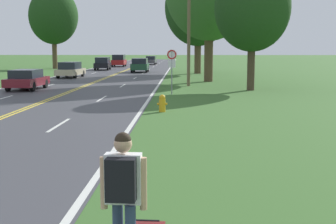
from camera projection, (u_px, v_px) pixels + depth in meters
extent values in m
cube|color=silver|center=(59.00, 125.00, 16.93)|extent=(0.12, 3.00, 0.00)
cube|color=silver|center=(102.00, 99.00, 25.85)|extent=(0.12, 3.00, 0.00)
cube|color=silver|center=(123.00, 86.00, 34.76)|extent=(0.12, 3.00, 0.00)
cube|color=silver|center=(135.00, 78.00, 43.67)|extent=(0.12, 3.00, 0.00)
cube|color=silver|center=(143.00, 73.00, 52.59)|extent=(0.12, 3.00, 0.00)
cube|color=silver|center=(149.00, 69.00, 61.50)|extent=(0.12, 3.00, 0.00)
cube|color=silver|center=(153.00, 67.00, 70.41)|extent=(0.12, 3.00, 0.00)
cube|color=silver|center=(157.00, 65.00, 79.32)|extent=(0.12, 3.00, 0.00)
cube|color=silver|center=(159.00, 63.00, 88.24)|extent=(0.12, 3.00, 0.00)
cube|color=silver|center=(162.00, 62.00, 97.15)|extent=(0.12, 3.00, 0.00)
cube|color=silver|center=(163.00, 61.00, 106.06)|extent=(0.12, 3.00, 0.00)
cube|color=silver|center=(3.00, 98.00, 26.02)|extent=(0.12, 3.00, 0.00)
cube|color=silver|center=(49.00, 86.00, 34.94)|extent=(0.12, 3.00, 0.00)
cube|color=silver|center=(76.00, 78.00, 43.85)|extent=(0.12, 3.00, 0.00)
cube|color=silver|center=(94.00, 73.00, 52.76)|extent=(0.12, 3.00, 0.00)
cube|color=silver|center=(107.00, 69.00, 61.68)|extent=(0.12, 3.00, 0.00)
cube|color=silver|center=(117.00, 67.00, 70.59)|extent=(0.12, 3.00, 0.00)
cube|color=silver|center=(124.00, 65.00, 79.50)|extent=(0.12, 3.00, 0.00)
cube|color=silver|center=(130.00, 63.00, 88.41)|extent=(0.12, 3.00, 0.00)
cube|color=silver|center=(135.00, 62.00, 97.33)|extent=(0.12, 3.00, 0.00)
cube|color=silver|center=(139.00, 61.00, 106.24)|extent=(0.12, 3.00, 0.00)
cube|color=white|center=(123.00, 178.00, 5.83)|extent=(0.46, 0.21, 0.63)
sphere|color=tan|center=(123.00, 144.00, 5.77)|extent=(0.23, 0.23, 0.23)
sphere|color=#2D2319|center=(123.00, 141.00, 5.77)|extent=(0.21, 0.21, 0.21)
cylinder|color=tan|center=(104.00, 183.00, 5.86)|extent=(0.09, 0.09, 0.67)
cylinder|color=tan|center=(143.00, 184.00, 5.82)|extent=(0.09, 0.09, 0.67)
cube|color=black|center=(121.00, 180.00, 5.65)|extent=(0.37, 0.19, 0.53)
cylinder|color=black|center=(147.00, 220.00, 5.98)|extent=(0.32, 0.04, 0.02)
cylinder|color=gold|center=(162.00, 105.00, 20.49)|extent=(0.28, 0.28, 0.57)
sphere|color=gold|center=(162.00, 98.00, 20.44)|extent=(0.27, 0.27, 0.27)
cylinder|color=gold|center=(166.00, 104.00, 20.47)|extent=(0.08, 0.10, 0.10)
cylinder|color=gold|center=(158.00, 104.00, 20.48)|extent=(0.08, 0.10, 0.10)
cylinder|color=gray|center=(172.00, 73.00, 28.05)|extent=(0.07, 0.07, 2.65)
cylinder|color=white|center=(172.00, 55.00, 27.89)|extent=(0.60, 0.02, 0.60)
torus|color=red|center=(172.00, 55.00, 27.88)|extent=(0.55, 0.07, 0.55)
cube|color=white|center=(172.00, 64.00, 27.96)|extent=(0.44, 0.02, 0.44)
cylinder|color=brown|center=(189.00, 19.00, 34.02)|extent=(0.24, 0.24, 9.80)
cylinder|color=brown|center=(209.00, 55.00, 39.07)|extent=(0.73, 0.73, 4.48)
cylinder|color=#473828|center=(251.00, 65.00, 30.93)|extent=(0.50, 0.50, 3.29)
ellipsoid|color=#1E4219|center=(252.00, 8.00, 30.43)|extent=(4.96, 4.96, 5.70)
cylinder|color=brown|center=(55.00, 53.00, 63.95)|extent=(0.66, 0.66, 4.31)
ellipsoid|color=#1E4219|center=(53.00, 16.00, 63.28)|extent=(6.61, 6.61, 7.60)
cylinder|color=brown|center=(198.00, 55.00, 51.68)|extent=(0.73, 0.73, 4.10)
ellipsoid|color=#1E4219|center=(198.00, 7.00, 50.99)|extent=(7.28, 7.28, 8.37)
cylinder|color=black|center=(22.00, 84.00, 32.84)|extent=(0.21, 0.63, 0.63)
cylinder|color=black|center=(45.00, 84.00, 32.75)|extent=(0.21, 0.63, 0.63)
cylinder|color=black|center=(8.00, 87.00, 30.28)|extent=(0.21, 0.63, 0.63)
cylinder|color=black|center=(33.00, 87.00, 30.20)|extent=(0.21, 0.63, 0.63)
cube|color=maroon|center=(27.00, 82.00, 31.49)|extent=(1.93, 4.21, 0.53)
cube|color=#1E232D|center=(26.00, 74.00, 31.25)|extent=(1.67, 2.33, 0.55)
cylinder|color=black|center=(67.00, 73.00, 46.13)|extent=(0.23, 0.64, 0.63)
cylinder|color=black|center=(83.00, 73.00, 46.00)|extent=(0.23, 0.64, 0.63)
cylinder|color=black|center=(58.00, 75.00, 43.42)|extent=(0.23, 0.64, 0.63)
cylinder|color=black|center=(75.00, 75.00, 43.29)|extent=(0.23, 0.64, 0.63)
cube|color=#C1B28E|center=(71.00, 72.00, 44.68)|extent=(2.04, 4.50, 0.54)
cube|color=#1E232D|center=(70.00, 66.00, 44.42)|extent=(1.72, 2.50, 0.67)
cylinder|color=black|center=(146.00, 70.00, 53.22)|extent=(0.21, 0.71, 0.71)
cylinder|color=black|center=(132.00, 70.00, 53.26)|extent=(0.21, 0.71, 0.71)
cylinder|color=black|center=(148.00, 69.00, 55.83)|extent=(0.21, 0.71, 0.71)
cylinder|color=black|center=(134.00, 69.00, 55.86)|extent=(0.21, 0.71, 0.71)
cube|color=#1E472D|center=(140.00, 67.00, 54.50)|extent=(1.91, 4.26, 0.70)
cube|color=#1E232D|center=(140.00, 61.00, 54.41)|extent=(1.68, 2.98, 0.61)
cylinder|color=black|center=(98.00, 67.00, 61.51)|extent=(0.23, 0.72, 0.71)
cylinder|color=black|center=(110.00, 67.00, 61.53)|extent=(0.23, 0.72, 0.71)
cylinder|color=black|center=(95.00, 68.00, 59.07)|extent=(0.23, 0.72, 0.71)
cylinder|color=black|center=(108.00, 68.00, 59.09)|extent=(0.23, 0.72, 0.71)
cube|color=black|center=(103.00, 65.00, 60.26)|extent=(1.99, 4.04, 0.60)
cube|color=#1E232D|center=(103.00, 60.00, 60.18)|extent=(1.72, 2.84, 0.71)
cylinder|color=black|center=(114.00, 64.00, 72.79)|extent=(0.21, 0.72, 0.72)
cylinder|color=black|center=(126.00, 64.00, 72.76)|extent=(0.21, 0.72, 0.72)
cylinder|color=black|center=(112.00, 65.00, 70.06)|extent=(0.21, 0.72, 0.72)
cylinder|color=black|center=(124.00, 65.00, 70.04)|extent=(0.21, 0.72, 0.72)
cube|color=#A81E1E|center=(119.00, 62.00, 71.37)|extent=(2.00, 4.46, 0.71)
cube|color=#1E232D|center=(119.00, 57.00, 71.27)|extent=(1.75, 3.13, 0.79)
cylinder|color=black|center=(155.00, 63.00, 79.42)|extent=(0.22, 0.62, 0.62)
cylinder|color=black|center=(146.00, 63.00, 79.52)|extent=(0.22, 0.62, 0.62)
cylinder|color=black|center=(156.00, 63.00, 82.04)|extent=(0.22, 0.62, 0.62)
cylinder|color=black|center=(148.00, 63.00, 82.15)|extent=(0.22, 0.62, 0.62)
cube|color=#47474C|center=(151.00, 61.00, 80.75)|extent=(1.88, 4.35, 0.56)
cube|color=#1E232D|center=(151.00, 58.00, 80.84)|extent=(1.60, 2.41, 0.61)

